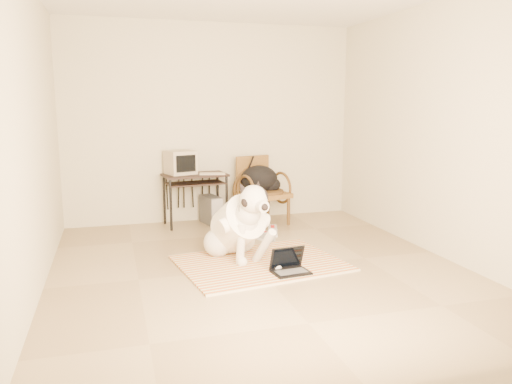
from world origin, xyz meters
name	(u,v)px	position (x,y,z in m)	size (l,w,h in m)	color
floor	(258,268)	(0.00, 0.00, 0.00)	(4.50, 4.50, 0.00)	#907B58
wall_back	(212,124)	(0.00, 2.25, 1.35)	(4.50, 4.50, 0.00)	beige
wall_front	(380,157)	(0.00, -2.25, 1.35)	(4.50, 4.50, 0.00)	beige
wall_left	(31,137)	(-2.00, 0.00, 1.35)	(4.50, 4.50, 0.00)	beige
wall_right	(439,130)	(2.00, 0.00, 1.35)	(4.50, 4.50, 0.00)	beige
rug	(260,263)	(0.06, 0.12, 0.01)	(1.77, 1.45, 0.02)	#DA521D
dog	(238,226)	(-0.11, 0.36, 0.36)	(0.67, 1.16, 0.90)	silver
laptop	(289,266)	(0.24, -0.24, 0.08)	(0.38, 0.29, 0.24)	black
computer_desk	(195,181)	(-0.30, 1.98, 0.60)	(0.88, 0.55, 0.69)	black
crt_monitor	(181,162)	(-0.48, 2.04, 0.85)	(0.43, 0.42, 0.31)	tan
desk_keyboard	(212,174)	(-0.08, 1.88, 0.71)	(0.34, 0.12, 0.02)	tan
pc_tower	(211,210)	(-0.09, 1.98, 0.19)	(0.26, 0.44, 0.38)	#4A4A4C
rattan_chair	(261,190)	(0.58, 1.84, 0.46)	(0.74, 0.72, 0.91)	brown
backpack	(261,180)	(0.58, 1.85, 0.59)	(0.55, 0.42, 0.38)	black
sneaker_left	(263,236)	(0.36, 1.01, 0.05)	(0.25, 0.31, 0.10)	silver
sneaker_right	(273,231)	(0.55, 1.21, 0.04)	(0.18, 0.30, 0.10)	silver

